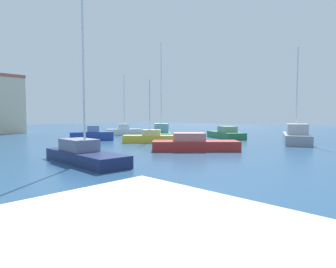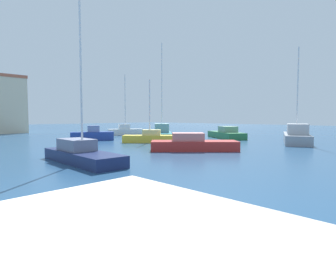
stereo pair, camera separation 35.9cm
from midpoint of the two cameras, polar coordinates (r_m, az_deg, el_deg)
water at (r=31.40m, az=-13.76°, el=-1.47°), size 160.00×160.00×0.00m
sailboat_grey_outer_mooring at (r=31.36m, az=24.99°, el=-0.35°), size 8.76×5.42×9.96m
motorboat_green_distant_north at (r=35.44m, az=11.73°, el=0.00°), size 5.64×6.95×1.54m
sailboat_yellow_far_left at (r=29.12m, az=-4.13°, el=-0.74°), size 5.21×5.32×6.67m
sailboat_navy_mid_harbor at (r=16.97m, az=-17.89°, el=-3.83°), size 2.21×6.92×11.58m
sailboat_teal_inner_mooring at (r=37.03m, az=-1.71°, el=0.44°), size 7.76×7.92×12.69m
motorboat_blue_near_pier at (r=32.58m, az=-15.95°, el=-0.26°), size 4.83×3.54×1.73m
motorboat_red_behind_lamppost at (r=22.08m, az=5.07°, el=-2.11°), size 6.37×6.39×1.43m
sailboat_white_distant_east at (r=41.18m, az=-9.42°, el=0.68°), size 5.15×3.65×8.99m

